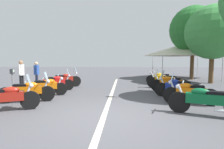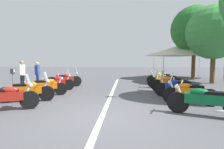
{
  "view_description": "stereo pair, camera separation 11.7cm",
  "coord_description": "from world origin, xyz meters",
  "px_view_note": "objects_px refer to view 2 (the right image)",
  "views": [
    {
      "loc": [
        -5.02,
        -0.57,
        1.66
      ],
      "look_at": [
        3.87,
        0.0,
        0.94
      ],
      "focal_mm": 28.06,
      "sensor_mm": 36.0,
      "label": 1
    },
    {
      "loc": [
        -5.02,
        -0.69,
        1.66
      ],
      "look_at": [
        3.87,
        0.0,
        0.94
      ],
      "focal_mm": 28.06,
      "sensor_mm": 36.0,
      "label": 2
    }
  ],
  "objects_px": {
    "motorcycle_left_row_0": "(5,97)",
    "bystander_1": "(22,73)",
    "roadside_tree_2": "(195,29)",
    "event_tent": "(184,50)",
    "motorcycle_left_row_2": "(46,86)",
    "motorcycle_left_row_4": "(65,79)",
    "motorcycle_right_row_4": "(164,81)",
    "parking_meter": "(13,78)",
    "motorcycle_right_row_3": "(170,83)",
    "motorcycle_right_row_0": "(205,100)",
    "bystander_0": "(37,72)",
    "motorcycle_left_row_3": "(55,82)",
    "motorcycle_right_row_2": "(177,87)",
    "motorcycle_right_row_1": "(189,92)",
    "roadside_tree_0": "(214,32)",
    "motorcycle_right_row_5": "(162,78)",
    "motorcycle_left_row_1": "(27,90)"
  },
  "relations": [
    {
      "from": "motorcycle_right_row_4",
      "to": "roadside_tree_2",
      "type": "relative_size",
      "value": 0.32
    },
    {
      "from": "roadside_tree_2",
      "to": "event_tent",
      "type": "distance_m",
      "value": 2.11
    },
    {
      "from": "motorcycle_left_row_0",
      "to": "motorcycle_left_row_4",
      "type": "distance_m",
      "value": 5.23
    },
    {
      "from": "motorcycle_left_row_0",
      "to": "motorcycle_right_row_2",
      "type": "distance_m",
      "value": 6.77
    },
    {
      "from": "motorcycle_right_row_3",
      "to": "parking_meter",
      "type": "bearing_deg",
      "value": 30.59
    },
    {
      "from": "motorcycle_left_row_2",
      "to": "bystander_1",
      "type": "bearing_deg",
      "value": 123.83
    },
    {
      "from": "motorcycle_left_row_2",
      "to": "motorcycle_left_row_3",
      "type": "height_order",
      "value": "motorcycle_left_row_3"
    },
    {
      "from": "motorcycle_left_row_3",
      "to": "motorcycle_right_row_3",
      "type": "bearing_deg",
      "value": -20.51
    },
    {
      "from": "motorcycle_right_row_4",
      "to": "motorcycle_left_row_0",
      "type": "bearing_deg",
      "value": 55.87
    },
    {
      "from": "motorcycle_right_row_1",
      "to": "event_tent",
      "type": "xyz_separation_m",
      "value": [
        10.27,
        -3.09,
        2.19
      ]
    },
    {
      "from": "motorcycle_right_row_0",
      "to": "parking_meter",
      "type": "xyz_separation_m",
      "value": [
        2.09,
        7.41,
        0.43
      ]
    },
    {
      "from": "motorcycle_right_row_0",
      "to": "bystander_0",
      "type": "xyz_separation_m",
      "value": [
        5.12,
        7.84,
        0.45
      ]
    },
    {
      "from": "motorcycle_left_row_2",
      "to": "motorcycle_left_row_4",
      "type": "height_order",
      "value": "motorcycle_left_row_4"
    },
    {
      "from": "motorcycle_left_row_1",
      "to": "parking_meter",
      "type": "bearing_deg",
      "value": 127.57
    },
    {
      "from": "bystander_0",
      "to": "event_tent",
      "type": "distance_m",
      "value": 12.85
    },
    {
      "from": "motorcycle_right_row_2",
      "to": "motorcycle_right_row_5",
      "type": "bearing_deg",
      "value": -70.9
    },
    {
      "from": "motorcycle_right_row_5",
      "to": "motorcycle_right_row_1",
      "type": "bearing_deg",
      "value": 104.3
    },
    {
      "from": "bystander_0",
      "to": "motorcycle_right_row_1",
      "type": "bearing_deg",
      "value": 120.74
    },
    {
      "from": "motorcycle_right_row_0",
      "to": "bystander_0",
      "type": "distance_m",
      "value": 9.38
    },
    {
      "from": "motorcycle_left_row_0",
      "to": "bystander_1",
      "type": "relative_size",
      "value": 1.19
    },
    {
      "from": "parking_meter",
      "to": "motorcycle_left_row_4",
      "type": "bearing_deg",
      "value": 63.72
    },
    {
      "from": "motorcycle_right_row_4",
      "to": "event_tent",
      "type": "height_order",
      "value": "event_tent"
    },
    {
      "from": "motorcycle_right_row_1",
      "to": "motorcycle_right_row_0",
      "type": "bearing_deg",
      "value": 104.72
    },
    {
      "from": "motorcycle_left_row_4",
      "to": "motorcycle_right_row_4",
      "type": "height_order",
      "value": "motorcycle_left_row_4"
    },
    {
      "from": "motorcycle_right_row_1",
      "to": "parking_meter",
      "type": "distance_m",
      "value": 7.47
    },
    {
      "from": "motorcycle_right_row_0",
      "to": "motorcycle_right_row_5",
      "type": "height_order",
      "value": "same"
    },
    {
      "from": "motorcycle_right_row_1",
      "to": "roadside_tree_2",
      "type": "relative_size",
      "value": 0.31
    },
    {
      "from": "bystander_0",
      "to": "bystander_1",
      "type": "distance_m",
      "value": 1.03
    },
    {
      "from": "motorcycle_left_row_4",
      "to": "motorcycle_right_row_1",
      "type": "relative_size",
      "value": 1.01
    },
    {
      "from": "motorcycle_left_row_0",
      "to": "motorcycle_left_row_1",
      "type": "xyz_separation_m",
      "value": [
        1.29,
        0.01,
        -0.0
      ]
    },
    {
      "from": "parking_meter",
      "to": "bystander_0",
      "type": "distance_m",
      "value": 3.06
    },
    {
      "from": "bystander_1",
      "to": "roadside_tree_2",
      "type": "bearing_deg",
      "value": -156.89
    },
    {
      "from": "motorcycle_right_row_0",
      "to": "roadside_tree_2",
      "type": "bearing_deg",
      "value": -88.17
    },
    {
      "from": "bystander_1",
      "to": "motorcycle_right_row_3",
      "type": "bearing_deg",
      "value": 174.24
    },
    {
      "from": "motorcycle_left_row_1",
      "to": "motorcycle_right_row_4",
      "type": "relative_size",
      "value": 1.05
    },
    {
      "from": "motorcycle_right_row_3",
      "to": "motorcycle_right_row_4",
      "type": "distance_m",
      "value": 1.2
    },
    {
      "from": "motorcycle_left_row_2",
      "to": "motorcycle_right_row_3",
      "type": "xyz_separation_m",
      "value": [
        1.46,
        -6.11,
        0.02
      ]
    },
    {
      "from": "motorcycle_right_row_0",
      "to": "motorcycle_right_row_1",
      "type": "xyz_separation_m",
      "value": [
        1.35,
        -0.01,
        -0.0
      ]
    },
    {
      "from": "motorcycle_left_row_2",
      "to": "parking_meter",
      "type": "relative_size",
      "value": 1.48
    },
    {
      "from": "motorcycle_left_row_0",
      "to": "roadside_tree_0",
      "type": "xyz_separation_m",
      "value": [
        7.77,
        -10.19,
        3.21
      ]
    },
    {
      "from": "roadside_tree_2",
      "to": "bystander_1",
      "type": "bearing_deg",
      "value": 117.94
    },
    {
      "from": "motorcycle_right_row_1",
      "to": "roadside_tree_0",
      "type": "height_order",
      "value": "roadside_tree_0"
    },
    {
      "from": "roadside_tree_2",
      "to": "motorcycle_right_row_0",
      "type": "bearing_deg",
      "value": 161.29
    },
    {
      "from": "motorcycle_left_row_2",
      "to": "motorcycle_right_row_3",
      "type": "height_order",
      "value": "motorcycle_right_row_3"
    },
    {
      "from": "motorcycle_left_row_0",
      "to": "motorcycle_left_row_4",
      "type": "height_order",
      "value": "motorcycle_left_row_4"
    },
    {
      "from": "motorcycle_right_row_0",
      "to": "bystander_1",
      "type": "relative_size",
      "value": 1.28
    },
    {
      "from": "motorcycle_right_row_2",
      "to": "motorcycle_right_row_4",
      "type": "distance_m",
      "value": 2.6
    },
    {
      "from": "parking_meter",
      "to": "bystander_1",
      "type": "relative_size",
      "value": 0.78
    },
    {
      "from": "motorcycle_right_row_1",
      "to": "roadside_tree_2",
      "type": "bearing_deg",
      "value": -95.94
    },
    {
      "from": "motorcycle_right_row_4",
      "to": "roadside_tree_2",
      "type": "xyz_separation_m",
      "value": [
        5.18,
        -3.58,
        3.86
      ]
    }
  ]
}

